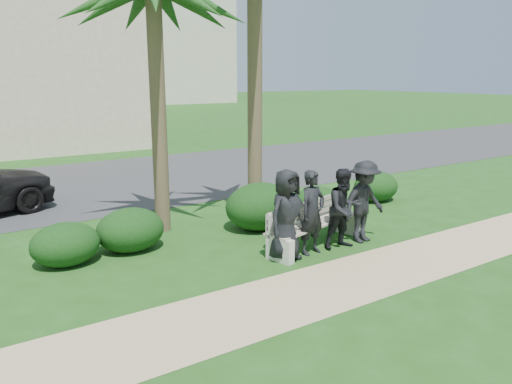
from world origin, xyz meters
TOP-DOWN VIEW (x-y plane):
  - ground at (0.00, 0.00)m, footprint 160.00×160.00m
  - footpath at (0.00, -1.80)m, footprint 30.00×1.60m
  - asphalt_street at (0.00, 8.00)m, footprint 160.00×8.00m
  - stucco_bldg_right at (-1.00, 18.00)m, footprint 8.40×8.40m
  - park_bench at (0.55, -0.20)m, footprint 2.49×1.09m
  - man_a at (-0.38, -0.49)m, footprint 0.91×0.70m
  - man_b at (0.21, -0.48)m, footprint 0.62×0.45m
  - man_c at (0.92, -0.58)m, footprint 0.81×0.66m
  - man_d at (1.49, -0.53)m, footprint 1.10×0.69m
  - hedge_a at (-3.74, 1.46)m, footprint 1.19×0.98m
  - hedge_b at (-2.53, 1.55)m, footprint 1.29×1.06m
  - hedge_d at (0.30, 1.35)m, footprint 1.58×1.31m
  - hedge_e at (1.84, 1.28)m, footprint 1.18×0.97m
  - hedge_f at (4.21, 1.69)m, footprint 1.25×1.03m

SIDE VIEW (x-z plane):
  - ground at x=0.00m, z-range 0.00..0.00m
  - footpath at x=0.00m, z-range -0.01..0.01m
  - asphalt_street at x=0.00m, z-range -0.01..0.01m
  - park_bench at x=0.55m, z-range -0.04..0.79m
  - hedge_e at x=1.84m, z-range 0.00..0.77m
  - hedge_a at x=-3.74m, z-range 0.00..0.77m
  - hedge_f at x=4.21m, z-range 0.00..0.81m
  - hedge_b at x=-2.53m, z-range 0.00..0.84m
  - hedge_d at x=0.30m, z-range 0.00..1.03m
  - man_c at x=0.92m, z-range 0.00..1.55m
  - man_b at x=0.21m, z-range 0.00..1.57m
  - man_d at x=1.49m, z-range 0.00..1.63m
  - man_a at x=-0.38m, z-range 0.00..1.66m
  - stucco_bldg_right at x=-1.00m, z-range 0.01..7.31m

